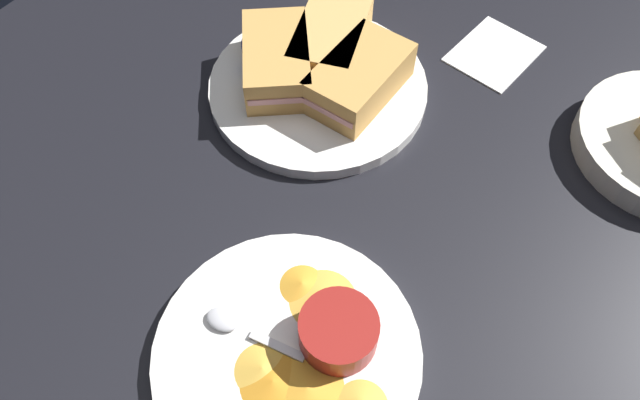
% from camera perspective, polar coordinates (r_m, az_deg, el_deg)
% --- Properties ---
extents(ground_plane, '(1.10, 1.10, 0.03)m').
position_cam_1_polar(ground_plane, '(0.72, 5.82, 4.90)').
color(ground_plane, black).
extents(plate_sandwich_main, '(0.27, 0.27, 0.02)m').
position_cam_1_polar(plate_sandwich_main, '(0.75, -0.20, 10.55)').
color(plate_sandwich_main, white).
rests_on(plate_sandwich_main, ground_plane).
extents(sandwich_half_near, '(0.13, 0.08, 0.05)m').
position_cam_1_polar(sandwich_half_near, '(0.72, 3.71, 11.41)').
color(sandwich_half_near, tan).
rests_on(sandwich_half_near, plate_sandwich_main).
extents(sandwich_half_far, '(0.15, 0.12, 0.05)m').
position_cam_1_polar(sandwich_half_far, '(0.76, 1.00, 14.83)').
color(sandwich_half_far, tan).
rests_on(sandwich_half_far, plate_sandwich_main).
extents(sandwich_half_extra, '(0.15, 0.14, 0.05)m').
position_cam_1_polar(sandwich_half_extra, '(0.74, -4.02, 13.10)').
color(sandwich_half_extra, tan).
rests_on(sandwich_half_extra, plate_sandwich_main).
extents(ramekin_dark_sauce, '(0.07, 0.07, 0.04)m').
position_cam_1_polar(ramekin_dark_sauce, '(0.75, -4.39, 13.56)').
color(ramekin_dark_sauce, navy).
rests_on(ramekin_dark_sauce, plate_sandwich_main).
extents(spoon_by_dark_ramekin, '(0.05, 0.10, 0.01)m').
position_cam_1_polar(spoon_by_dark_ramekin, '(0.75, -0.00, 11.76)').
color(spoon_by_dark_ramekin, silver).
rests_on(spoon_by_dark_ramekin, plate_sandwich_main).
extents(plate_chips_companion, '(0.25, 0.25, 0.02)m').
position_cam_1_polar(plate_chips_companion, '(0.57, -3.11, -14.34)').
color(plate_chips_companion, white).
rests_on(plate_chips_companion, ground_plane).
extents(ramekin_light_gravy, '(0.07, 0.07, 0.04)m').
position_cam_1_polar(ramekin_light_gravy, '(0.55, 1.76, -12.24)').
color(ramekin_light_gravy, maroon).
rests_on(ramekin_light_gravy, plate_chips_companion).
extents(spoon_by_gravy_ramekin, '(0.03, 0.10, 0.01)m').
position_cam_1_polar(spoon_by_gravy_ramekin, '(0.57, -7.84, -11.79)').
color(spoon_by_gravy_ramekin, silver).
rests_on(spoon_by_gravy_ramekin, plate_chips_companion).
extents(plantain_chip_scatter, '(0.17, 0.17, 0.01)m').
position_cam_1_polar(plantain_chip_scatter, '(0.56, -1.51, -14.32)').
color(plantain_chip_scatter, gold).
rests_on(plantain_chip_scatter, plate_chips_companion).
extents(paper_napkin_folded, '(0.12, 0.10, 0.00)m').
position_cam_1_polar(paper_napkin_folded, '(0.83, 16.14, 13.20)').
color(paper_napkin_folded, white).
rests_on(paper_napkin_folded, ground_plane).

